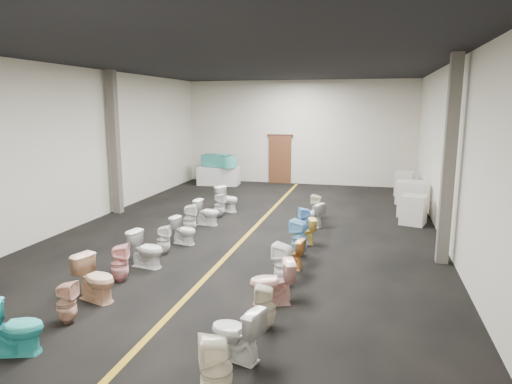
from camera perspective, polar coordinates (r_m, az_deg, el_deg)
floor at (r=12.76m, az=-0.50°, el=-4.80°), size 16.00×16.00×0.00m
ceiling at (r=12.34m, az=-0.53°, el=15.77°), size 16.00×16.00×0.00m
wall_back at (r=20.17m, az=5.33°, el=7.39°), size 10.00×0.00×10.00m
wall_front at (r=5.13m, az=-23.94°, el=-3.46°), size 10.00×0.00×10.00m
wall_left at (r=14.45m, az=-20.16°, el=5.45°), size 0.00×16.00×16.00m
wall_right at (r=12.09m, az=23.13°, el=4.33°), size 0.00×16.00×16.00m
aisle_stripe at (r=12.76m, az=-0.50°, el=-4.78°), size 0.12×15.60×0.01m
back_door at (r=20.35m, az=3.01°, el=4.06°), size 1.00×0.10×2.10m
door_frame at (r=20.27m, az=3.05°, el=7.07°), size 1.15×0.08×0.10m
column_left at (r=15.15m, az=-17.25°, el=5.85°), size 0.25×0.25×4.50m
column_right at (r=10.58m, az=23.00°, el=3.53°), size 0.25×0.25×4.50m
display_table at (r=20.03m, az=-4.67°, el=2.03°), size 1.83×1.02×0.78m
bathtub at (r=19.94m, az=-4.70°, el=3.96°), size 1.77×1.12×0.55m
appliance_crate_a at (r=14.08m, az=19.08°, el=-2.12°), size 0.83×0.83×0.86m
appliance_crate_b at (r=15.13m, az=18.78°, el=-0.78°), size 0.86×0.86×1.09m
appliance_crate_c at (r=16.99m, az=18.28°, el=-0.05°), size 0.80×0.80×0.79m
appliance_crate_d at (r=18.46m, az=17.99°, el=1.01°), size 0.74×0.74×0.93m
toilet_left_0 at (r=7.42m, az=-27.89°, el=-14.72°), size 0.86×0.65×0.78m
toilet_left_1 at (r=8.03m, az=-22.61°, el=-12.65°), size 0.36×0.35×0.69m
toilet_left_2 at (r=8.71m, az=-19.39°, el=-10.15°), size 0.90×0.67×0.82m
toilet_left_3 at (r=9.45m, az=-16.67°, el=-8.51°), size 0.44×0.44×0.76m
toilet_left_4 at (r=10.13m, az=-13.52°, el=-6.95°), size 0.83×0.56×0.79m
toilet_left_5 at (r=10.90m, az=-11.50°, el=-5.88°), size 0.37×0.36×0.69m
toilet_left_6 at (r=11.60m, az=-9.00°, el=-4.78°), size 0.74×0.51×0.68m
toilet_left_7 at (r=12.47m, az=-8.29°, el=-3.35°), size 0.45×0.45×0.81m
toilet_left_8 at (r=13.33m, az=-6.12°, el=-2.53°), size 0.76×0.47×0.74m
toilet_left_9 at (r=14.21m, az=-4.58°, el=-1.65°), size 0.40×0.39×0.76m
toilet_left_10 at (r=14.96m, az=-3.59°, el=-0.88°), size 0.91×0.74×0.81m
toilet_right_0 at (r=5.67m, az=-5.01°, el=-21.27°), size 0.51×0.51×0.84m
toilet_right_1 at (r=6.50m, az=-2.52°, el=-17.14°), size 0.85×0.63×0.78m
toilet_right_2 at (r=7.30m, az=1.23°, el=-14.16°), size 0.36×0.35×0.71m
toilet_right_3 at (r=8.09m, az=2.03°, el=-11.22°), size 0.88×0.67×0.79m
toilet_right_4 at (r=8.86m, az=3.50°, el=-9.06°), size 0.46×0.45×0.85m
toilet_right_5 at (r=9.80m, az=4.14°, el=-7.68°), size 0.69×0.45×0.66m
toilet_right_6 at (r=10.58m, az=5.49°, el=-5.73°), size 0.50×0.49×0.86m
toilet_right_7 at (r=11.46m, az=5.82°, el=-4.94°), size 0.74×0.58×0.67m
toilet_right_8 at (r=12.36m, az=6.18°, el=-3.62°), size 0.44×0.44×0.74m
toilet_right_9 at (r=13.18m, az=6.97°, el=-2.80°), size 0.79×0.65×0.70m
toilet_right_10 at (r=14.01m, az=7.67°, el=-1.88°), size 0.40×0.39×0.76m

